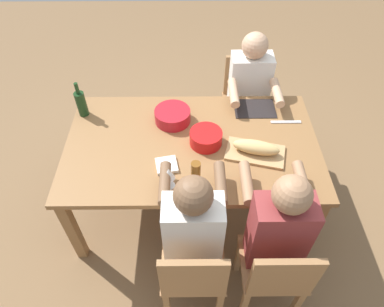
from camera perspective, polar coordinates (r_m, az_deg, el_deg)
name	(u,v)px	position (r m, az deg, el deg)	size (l,w,h in m)	color
ground_plane	(192,202)	(3.07, 0.00, -7.96)	(8.00, 8.00, 0.00)	brown
dining_table	(192,150)	(2.55, 0.00, 0.54)	(1.81, 1.07, 0.74)	olive
chair_near_center	(193,274)	(2.23, 0.21, -19.06)	(0.40, 0.40, 0.85)	#9E7044
diner_near_center	(193,229)	(2.12, 0.17, -12.19)	(0.41, 0.53, 1.20)	#2D2D38
chair_far_right	(244,97)	(3.35, 8.55, 9.19)	(0.40, 0.40, 0.85)	#9E7044
diner_far_right	(249,90)	(3.07, 9.38, 10.20)	(0.41, 0.53, 1.20)	#2D2D38
chair_near_right	(275,273)	(2.29, 13.49, -18.47)	(0.40, 0.40, 0.85)	#9E7044
diner_near_right	(277,228)	(2.18, 13.66, -11.76)	(0.41, 0.53, 1.20)	#2D2D38
serving_bowl_pasta	(206,137)	(2.46, 2.29, 2.74)	(0.23, 0.23, 0.10)	red
serving_bowl_fruit	(173,115)	(2.64, -3.20, 6.29)	(0.27, 0.27, 0.10)	#B21923
cutting_board	(255,153)	(2.46, 10.26, 0.12)	(0.40, 0.22, 0.02)	tan
bread_loaf	(256,147)	(2.42, 10.43, 1.00)	(0.32, 0.11, 0.09)	tan
wine_bottle	(81,103)	(2.79, -17.66, 7.86)	(0.08, 0.08, 0.29)	#193819
beer_bottle	(196,175)	(2.16, 0.62, -3.57)	(0.06, 0.06, 0.22)	brown
wine_glass	(169,174)	(2.16, -3.79, -3.41)	(0.08, 0.08, 0.17)	silver
placemat_far_right	(255,109)	(2.82, 10.22, 7.25)	(0.32, 0.23, 0.01)	black
fork_near_right	(248,184)	(2.28, 9.17, -4.90)	(0.02, 0.17, 0.01)	silver
carving_knife	(286,122)	(2.75, 15.09, 5.00)	(0.23, 0.02, 0.01)	silver
napkin_stack	(167,165)	(2.35, -4.18, -1.92)	(0.14, 0.14, 0.02)	white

